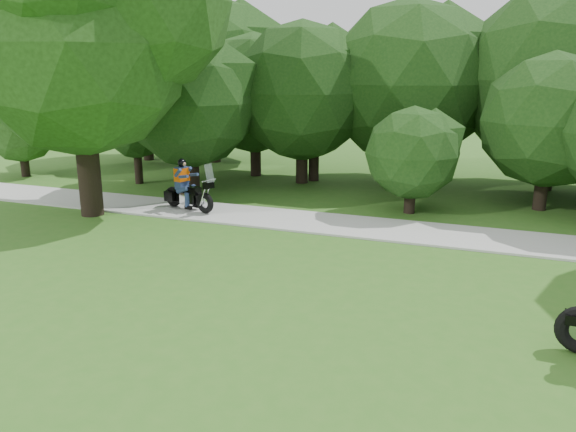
# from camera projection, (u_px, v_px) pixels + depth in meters

# --- Properties ---
(ground) EXTENTS (100.00, 100.00, 0.00)m
(ground) POSITION_uv_depth(u_px,v_px,m) (391.00, 390.00, 7.90)
(ground) COLOR #31661D
(ground) RESTS_ON ground
(walkway) EXTENTS (60.00, 2.20, 0.06)m
(walkway) POSITION_uv_depth(u_px,v_px,m) (447.00, 235.00, 15.13)
(walkway) COLOR #ABABA6
(walkway) RESTS_ON ground
(tree_line) EXTENTS (39.53, 11.93, 7.65)m
(tree_line) POSITION_uv_depth(u_px,v_px,m) (488.00, 91.00, 20.18)
(tree_line) COLOR black
(tree_line) RESTS_ON ground
(big_tree_west) EXTENTS (8.64, 6.56, 9.96)m
(big_tree_west) POSITION_uv_depth(u_px,v_px,m) (82.00, 20.00, 16.25)
(big_tree_west) COLOR black
(big_tree_west) RESTS_ON ground
(touring_motorcycle) EXTENTS (2.07, 1.06, 1.61)m
(touring_motorcycle) POSITION_uv_depth(u_px,v_px,m) (186.00, 191.00, 17.67)
(touring_motorcycle) COLOR black
(touring_motorcycle) RESTS_ON walkway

